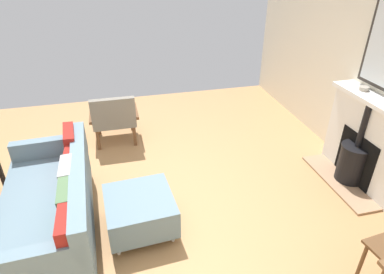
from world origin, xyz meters
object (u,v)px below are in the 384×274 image
(mantel_bowl_near, at_px, (364,88))
(armchair_accent, at_px, (114,116))
(fireplace, at_px, (365,147))
(ottoman, at_px, (140,210))
(sofa, at_px, (54,204))

(mantel_bowl_near, bearing_deg, armchair_accent, -24.87)
(fireplace, distance_m, armchair_accent, 3.29)
(fireplace, relative_size, ottoman, 1.81)
(mantel_bowl_near, xyz_separation_m, ottoman, (2.72, 0.49, -0.86))
(sofa, bearing_deg, fireplace, -179.38)
(armchair_accent, bearing_deg, sofa, 68.83)
(ottoman, bearing_deg, mantel_bowl_near, -169.82)
(sofa, height_order, ottoman, sofa)
(fireplace, distance_m, mantel_bowl_near, 0.69)
(sofa, bearing_deg, armchair_accent, -111.17)
(ottoman, bearing_deg, sofa, -10.75)
(fireplace, distance_m, ottoman, 2.71)
(mantel_bowl_near, bearing_deg, fireplace, 83.44)
(sofa, xyz_separation_m, ottoman, (-0.81, 0.15, -0.11))
(armchair_accent, bearing_deg, ottoman, 95.08)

